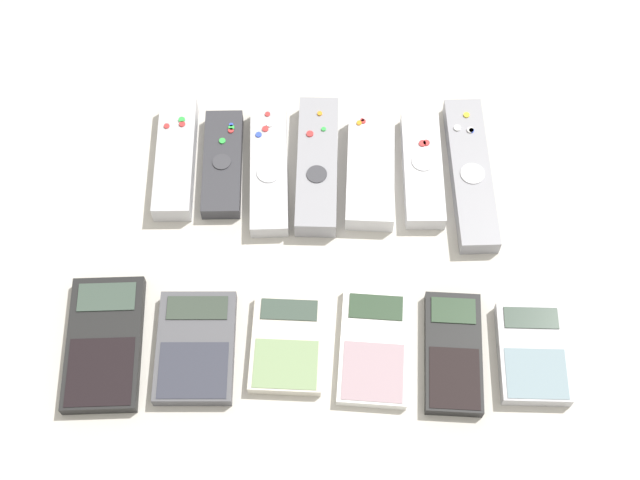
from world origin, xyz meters
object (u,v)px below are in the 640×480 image
at_px(remote_6, 470,174).
at_px(calculator_2, 287,344).
at_px(calculator_0, 104,343).
at_px(calculator_3, 374,347).
at_px(remote_4, 370,171).
at_px(remote_5, 422,169).
at_px(calculator_5, 533,354).
at_px(remote_0, 176,159).
at_px(calculator_1, 196,347).
at_px(remote_2, 269,170).
at_px(remote_3, 317,165).
at_px(remote_1, 223,164).
at_px(calculator_4, 453,353).

relative_size(remote_6, calculator_2, 1.86).
relative_size(calculator_0, calculator_3, 1.17).
height_order(remote_4, remote_5, remote_4).
distance_m(remote_5, calculator_5, 0.27).
distance_m(remote_0, calculator_1, 0.25).
bearing_deg(remote_5, remote_6, -6.75).
distance_m(remote_0, calculator_3, 0.35).
bearing_deg(calculator_0, calculator_3, -2.64).
relative_size(remote_2, calculator_0, 1.13).
distance_m(remote_3, remote_5, 0.13).
bearing_deg(remote_3, remote_4, -5.11).
relative_size(remote_1, calculator_0, 0.93).
bearing_deg(remote_4, calculator_4, -67.58).
bearing_deg(calculator_0, remote_5, 30.06).
bearing_deg(calculator_5, calculator_0, 179.89).
relative_size(remote_1, remote_6, 0.70).
relative_size(remote_1, calculator_4, 1.06).
distance_m(remote_0, calculator_0, 0.25).
xyz_separation_m(remote_2, calculator_1, (-0.07, -0.24, -0.00)).
height_order(calculator_1, calculator_3, calculator_1).
height_order(remote_1, remote_3, remote_3).
bearing_deg(remote_5, remote_1, 177.84).
bearing_deg(remote_1, remote_6, -3.91).
relative_size(calculator_1, calculator_4, 0.93).
bearing_deg(remote_6, calculator_1, -146.72).
relative_size(calculator_1, calculator_3, 0.95).
height_order(remote_4, calculator_0, remote_4).
xyz_separation_m(remote_0, remote_5, (0.31, -0.01, -0.00)).
height_order(remote_0, calculator_0, remote_0).
bearing_deg(remote_0, remote_2, -7.95).
bearing_deg(remote_2, remote_4, -3.11).
distance_m(remote_3, remote_6, 0.19).
bearing_deg(remote_2, calculator_4, -50.48).
height_order(remote_5, calculator_2, remote_5).
distance_m(calculator_3, calculator_4, 0.09).
relative_size(remote_0, remote_3, 0.88).
distance_m(remote_0, remote_4, 0.24).
height_order(remote_1, remote_6, remote_6).
xyz_separation_m(remote_4, calculator_3, (0.01, -0.23, -0.01)).
bearing_deg(remote_3, remote_6, -2.05).
relative_size(calculator_1, calculator_2, 1.15).
bearing_deg(remote_4, remote_0, 178.31).
bearing_deg(calculator_2, calculator_0, -177.65).
bearing_deg(remote_2, calculator_1, -109.69).
bearing_deg(remote_6, remote_5, 171.53).
distance_m(remote_4, calculator_1, 0.31).
height_order(remote_0, calculator_3, remote_0).
bearing_deg(calculator_1, calculator_3, 0.18).
bearing_deg(calculator_3, calculator_1, -175.61).
bearing_deg(remote_3, calculator_2, -96.71).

